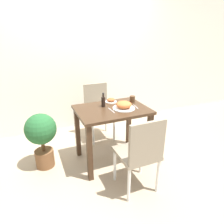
% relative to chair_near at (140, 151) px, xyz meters
% --- Properties ---
extents(ground_plane, '(16.00, 16.00, 0.00)m').
position_rel_chair_near_xyz_m(ground_plane, '(-0.04, 0.67, -0.51)').
color(ground_plane, tan).
extents(wall_back, '(8.00, 0.05, 2.60)m').
position_rel_chair_near_xyz_m(wall_back, '(-0.04, 1.97, 0.79)').
color(wall_back, silver).
rests_on(wall_back, ground_plane).
extents(dining_table, '(0.91, 0.67, 0.77)m').
position_rel_chair_near_xyz_m(dining_table, '(-0.04, 0.67, 0.12)').
color(dining_table, '#3D2819').
rests_on(dining_table, ground_plane).
extents(chair_near, '(0.42, 0.42, 0.90)m').
position_rel_chair_near_xyz_m(chair_near, '(0.00, 0.00, 0.00)').
color(chair_near, gray).
rests_on(chair_near, ground_plane).
extents(chair_far, '(0.42, 0.42, 0.90)m').
position_rel_chair_near_xyz_m(chair_far, '(0.03, 1.42, 0.00)').
color(chair_far, gray).
rests_on(chair_far, ground_plane).
extents(food_plate, '(0.29, 0.29, 0.10)m').
position_rel_chair_near_xyz_m(food_plate, '(0.10, 0.61, 0.30)').
color(food_plate, white).
rests_on(food_plate, dining_table).
extents(side_plate, '(0.16, 0.16, 0.06)m').
position_rel_chair_near_xyz_m(side_plate, '(0.04, 0.90, 0.29)').
color(side_plate, white).
rests_on(side_plate, dining_table).
extents(drink_cup, '(0.07, 0.07, 0.09)m').
position_rel_chair_near_xyz_m(drink_cup, '(0.32, 0.80, 0.30)').
color(drink_cup, '#4C331E').
rests_on(drink_cup, dining_table).
extents(sauce_bottle, '(0.05, 0.05, 0.19)m').
position_rel_chair_near_xyz_m(sauce_bottle, '(-0.12, 0.78, 0.33)').
color(sauce_bottle, black).
rests_on(sauce_bottle, dining_table).
extents(fork_utensil, '(0.01, 0.19, 0.00)m').
position_rel_chair_near_xyz_m(fork_utensil, '(-0.08, 0.61, 0.26)').
color(fork_utensil, silver).
rests_on(fork_utensil, dining_table).
extents(spoon_utensil, '(0.03, 0.17, 0.00)m').
position_rel_chair_near_xyz_m(spoon_utensil, '(0.27, 0.61, 0.26)').
color(spoon_utensil, silver).
rests_on(spoon_utensil, dining_table).
extents(potted_plant_left, '(0.39, 0.39, 0.75)m').
position_rel_chair_near_xyz_m(potted_plant_left, '(-0.93, 0.89, -0.04)').
color(potted_plant_left, brown).
rests_on(potted_plant_left, ground_plane).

